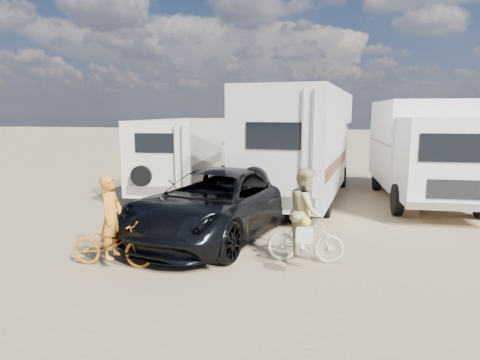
% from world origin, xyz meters
% --- Properties ---
extents(ground, '(140.00, 140.00, 0.00)m').
position_xyz_m(ground, '(0.00, 0.00, 0.00)').
color(ground, tan).
rests_on(ground, ground).
extents(rv_main, '(3.27, 8.88, 3.69)m').
position_xyz_m(rv_main, '(-0.15, 6.62, 1.85)').
color(rv_main, white).
rests_on(rv_main, ground).
extents(rv_left, '(2.83, 7.35, 2.71)m').
position_xyz_m(rv_left, '(-4.63, 7.09, 1.36)').
color(rv_left, beige).
rests_on(rv_left, ground).
extents(box_truck, '(3.00, 7.17, 3.37)m').
position_xyz_m(box_truck, '(3.77, 6.80, 1.68)').
color(box_truck, white).
rests_on(box_truck, ground).
extents(dark_suv, '(3.86, 6.19, 1.60)m').
position_xyz_m(dark_suv, '(-1.74, 1.41, 0.80)').
color(dark_suv, black).
rests_on(dark_suv, ground).
extents(bike_man, '(1.69, 0.67, 0.87)m').
position_xyz_m(bike_man, '(-3.10, -1.08, 0.44)').
color(bike_man, '#C06F12').
rests_on(bike_man, ground).
extents(bike_woman, '(1.54, 0.51, 0.91)m').
position_xyz_m(bike_woman, '(0.53, 0.01, 0.46)').
color(bike_woman, beige).
rests_on(bike_woman, ground).
extents(rider_man, '(0.42, 0.61, 1.61)m').
position_xyz_m(rider_man, '(-3.10, -1.08, 0.81)').
color(rider_man, orange).
rests_on(rider_man, ground).
extents(rider_woman, '(0.70, 0.87, 1.73)m').
position_xyz_m(rider_woman, '(0.53, 0.01, 0.86)').
color(rider_woman, tan).
rests_on(rider_woman, ground).
extents(cooler, '(0.68, 0.59, 0.46)m').
position_xyz_m(cooler, '(-2.55, 2.91, 0.23)').
color(cooler, teal).
rests_on(cooler, ground).
extents(crate, '(0.54, 0.54, 0.37)m').
position_xyz_m(crate, '(3.18, 4.73, 0.19)').
color(crate, '#8A684D').
rests_on(crate, ground).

